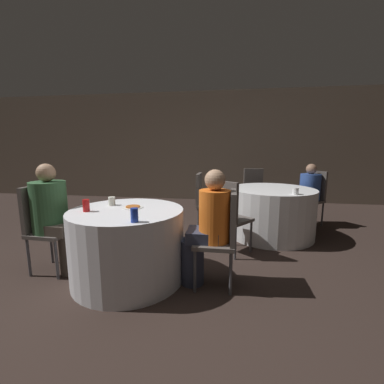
% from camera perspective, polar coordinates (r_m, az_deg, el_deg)
% --- Properties ---
extents(ground_plane, '(16.00, 16.00, 0.00)m').
position_cam_1_polar(ground_plane, '(2.90, -11.02, -18.82)').
color(ground_plane, '#332621').
extents(wall_back, '(16.00, 0.06, 2.80)m').
position_cam_1_polar(wall_back, '(6.84, 1.26, 9.99)').
color(wall_back, '#7A6B5B').
rests_on(wall_back, ground_plane).
extents(table_near, '(1.17, 1.17, 0.76)m').
position_cam_1_polar(table_near, '(2.84, -14.03, -11.23)').
color(table_near, silver).
rests_on(table_near, ground_plane).
extents(table_far, '(1.31, 1.31, 0.76)m').
position_cam_1_polar(table_far, '(4.25, 17.20, -4.29)').
color(table_far, white).
rests_on(table_far, ground_plane).
extents(chair_near_east, '(0.41, 0.40, 0.97)m').
position_cam_1_polar(chair_near_east, '(2.57, 7.18, -8.56)').
color(chair_near_east, '#59514C').
rests_on(chair_near_east, ground_plane).
extents(chair_near_west, '(0.42, 0.41, 0.97)m').
position_cam_1_polar(chair_near_west, '(3.32, -30.20, -5.62)').
color(chair_near_west, '#59514C').
rests_on(chair_near_west, ground_plane).
extents(chair_far_southwest, '(0.56, 0.56, 0.97)m').
position_cam_1_polar(chair_far_southwest, '(3.33, 8.18, -4.28)').
color(chair_far_southwest, '#59514C').
rests_on(chair_far_southwest, ground_plane).
extents(chair_far_west, '(0.41, 0.40, 0.97)m').
position_cam_1_polar(chair_far_west, '(4.20, 2.65, -1.25)').
color(chair_far_west, '#59514C').
rests_on(chair_far_west, ground_plane).
extents(chair_far_northeast, '(0.56, 0.56, 0.97)m').
position_cam_1_polar(chair_far_northeast, '(5.07, 25.24, -0.27)').
color(chair_far_northeast, '#59514C').
rests_on(chair_far_northeast, ground_plane).
extents(chair_far_north, '(0.46, 0.47, 0.97)m').
position_cam_1_polar(chair_far_north, '(5.22, 13.61, 0.68)').
color(chair_far_north, '#59514C').
rests_on(chair_far_north, ground_plane).
extents(person_blue_shirt, '(0.48, 0.47, 1.11)m').
position_cam_1_polar(person_blue_shirt, '(4.92, 24.16, -0.56)').
color(person_blue_shirt, black).
rests_on(person_blue_shirt, ground_plane).
extents(person_green_jacket, '(0.52, 0.37, 1.22)m').
position_cam_1_polar(person_green_jacket, '(3.20, -28.13, -4.96)').
color(person_green_jacket, '#4C4238').
rests_on(person_green_jacket, ground_plane).
extents(person_orange_shirt, '(0.49, 0.31, 1.18)m').
position_cam_1_polar(person_orange_shirt, '(2.57, 3.27, -8.15)').
color(person_orange_shirt, '#33384C').
rests_on(person_orange_shirt, ground_plane).
extents(pizza_plate_near, '(0.22, 0.22, 0.02)m').
position_cam_1_polar(pizza_plate_near, '(2.80, -13.00, -3.25)').
color(pizza_plate_near, white).
rests_on(pizza_plate_near, table_near).
extents(soda_can_red, '(0.07, 0.07, 0.12)m').
position_cam_1_polar(soda_can_red, '(2.76, -22.46, -2.79)').
color(soda_can_red, red).
rests_on(soda_can_red, table_near).
extents(soda_can_blue, '(0.07, 0.07, 0.12)m').
position_cam_1_polar(soda_can_blue, '(2.25, -12.68, -5.04)').
color(soda_can_blue, '#1E38A5').
rests_on(soda_can_blue, table_near).
extents(cup_near, '(0.07, 0.07, 0.09)m').
position_cam_1_polar(cup_near, '(2.96, -17.39, -1.94)').
color(cup_near, silver).
rests_on(cup_near, table_near).
extents(cup_far, '(0.08, 0.08, 0.09)m').
position_cam_1_polar(cup_far, '(3.75, 22.02, 0.18)').
color(cup_far, white).
rests_on(cup_far, table_far).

